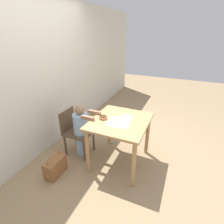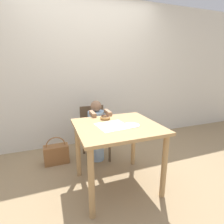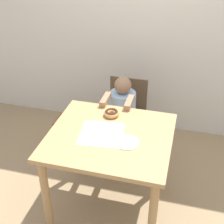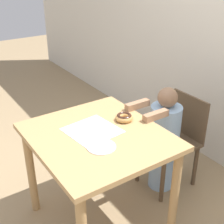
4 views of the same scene
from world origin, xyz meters
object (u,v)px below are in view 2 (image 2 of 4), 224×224
object	(u,v)px
chair	(95,131)
donut	(105,117)
handbag	(57,154)
child_figure	(97,131)

from	to	relation	value
chair	donut	world-z (taller)	donut
donut	handbag	bearing A→B (deg)	138.97
child_figure	handbag	xyz separation A→B (m)	(-0.59, 0.11, -0.31)
donut	child_figure	bearing A→B (deg)	90.28
chair	child_figure	distance (m)	0.13
donut	handbag	xyz separation A→B (m)	(-0.59, 0.52, -0.65)
donut	handbag	world-z (taller)	donut
chair	child_figure	size ratio (longest dim) A/B	0.86
child_figure	donut	world-z (taller)	child_figure
handbag	child_figure	bearing A→B (deg)	-10.59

